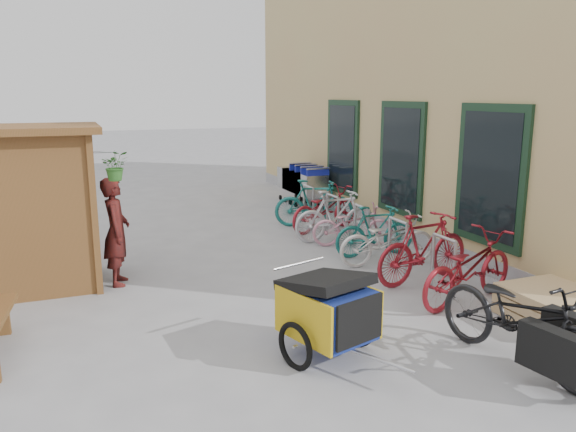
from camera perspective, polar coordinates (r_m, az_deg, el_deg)
name	(u,v)px	position (r m, az deg, el deg)	size (l,w,h in m)	color
ground	(295,317)	(7.42, 0.70, -10.20)	(80.00, 80.00, 0.00)	#9B9B9E
building	(481,65)	(14.17, 18.97, 14.32)	(6.07, 13.00, 7.00)	tan
kiosk	(18,186)	(8.93, -25.71, 2.79)	(2.49, 1.65, 2.40)	brown
bike_rack	(362,224)	(10.29, 7.49, -0.85)	(0.05, 5.35, 0.86)	#A5A8AD
pallet_stack	(557,307)	(7.93, 25.64, -8.35)	(1.00, 1.20, 0.40)	tan
shopping_carts	(302,181)	(14.50, 1.39, 3.59)	(0.61, 2.07, 1.10)	silver
child_trailer	(328,309)	(6.21, 4.10, -9.36)	(1.11, 1.72, 0.99)	navy
cargo_bike	(523,319)	(6.44, 22.74, -9.66)	(1.03, 2.15, 1.08)	black
person_kiosk	(116,232)	(8.80, -17.05, -1.52)	(0.60, 0.39, 1.64)	maroon
bike_0	(468,268)	(8.13, 17.82, -5.04)	(0.66, 1.90, 1.00)	maroon
bike_1	(424,248)	(8.81, 13.61, -3.15)	(0.51, 1.81, 1.09)	maroon
bike_2	(388,240)	(9.56, 10.08, -2.38)	(0.59, 1.70, 0.89)	silver
bike_3	(375,231)	(10.07, 8.85, -1.51)	(0.43, 1.53, 0.92)	#1A6B66
bike_4	(353,225)	(10.70, 6.61, -0.93)	(0.54, 1.54, 0.81)	pink
bike_5	(336,216)	(11.00, 4.85, 0.03)	(0.48, 1.69, 1.02)	silver
bike_6	(325,209)	(11.85, 3.74, 0.76)	(0.63, 1.80, 0.95)	maroon
bike_7	(314,203)	(12.19, 2.69, 1.31)	(0.49, 1.72, 1.03)	#1A6B66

